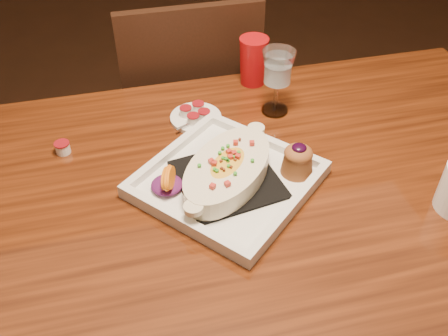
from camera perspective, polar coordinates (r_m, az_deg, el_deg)
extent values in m
cube|color=maroon|center=(1.04, 1.85, -3.46)|extent=(1.50, 0.90, 0.04)
cylinder|color=black|center=(1.78, 19.56, -0.01)|extent=(0.07, 0.07, 0.71)
cube|color=black|center=(1.75, -4.42, 5.80)|extent=(0.42, 0.42, 0.04)
cylinder|color=black|center=(2.04, -0.27, 4.04)|extent=(0.04, 0.04, 0.45)
cylinder|color=black|center=(2.01, -9.76, 2.57)|extent=(0.04, 0.04, 0.45)
cylinder|color=black|center=(1.79, 2.30, -2.38)|extent=(0.04, 0.04, 0.45)
cylinder|color=black|center=(1.75, -8.50, -4.20)|extent=(0.04, 0.04, 0.45)
cube|color=black|center=(1.45, -3.54, 9.59)|extent=(0.40, 0.03, 0.46)
cube|color=white|center=(1.04, 0.40, -1.64)|extent=(0.45, 0.45, 0.01)
cube|color=black|center=(1.03, 0.40, -1.28)|extent=(0.23, 0.23, 0.01)
ellipsoid|color=gold|center=(1.01, 0.41, -0.17)|extent=(0.24, 0.25, 0.04)
ellipsoid|color=#521251|center=(1.01, -6.54, -1.92)|extent=(0.07, 0.07, 0.02)
cone|color=brown|center=(1.05, 8.38, 0.59)|extent=(0.07, 0.07, 0.05)
ellipsoid|color=brown|center=(1.03, 8.51, 1.65)|extent=(0.06, 0.06, 0.03)
ellipsoid|color=black|center=(1.02, 8.59, 2.29)|extent=(0.03, 0.03, 0.01)
cylinder|color=silver|center=(1.25, 5.81, 6.64)|extent=(0.07, 0.07, 0.01)
cylinder|color=silver|center=(1.23, 5.93, 8.11)|extent=(0.01, 0.01, 0.08)
cone|color=silver|center=(1.19, 6.19, 11.32)|extent=(0.08, 0.08, 0.08)
cylinder|color=white|center=(1.22, -3.24, 5.76)|extent=(0.12, 0.12, 0.01)
cylinder|color=white|center=(1.22, -4.38, 6.43)|extent=(0.03, 0.03, 0.02)
cylinder|color=maroon|center=(1.21, -4.41, 6.87)|extent=(0.03, 0.03, 0.00)
cylinder|color=white|center=(1.23, -2.96, 6.92)|extent=(0.03, 0.03, 0.02)
cylinder|color=maroon|center=(1.22, -2.98, 7.37)|extent=(0.03, 0.03, 0.00)
cylinder|color=white|center=(1.20, -2.28, 6.04)|extent=(0.03, 0.03, 0.02)
cylinder|color=maroon|center=(1.19, -2.30, 6.49)|extent=(0.03, 0.03, 0.00)
cylinder|color=white|center=(1.19, -3.52, 5.56)|extent=(0.03, 0.03, 0.02)
cylinder|color=maroon|center=(1.18, -3.54, 6.01)|extent=(0.03, 0.03, 0.00)
cylinder|color=white|center=(1.17, -17.95, 2.18)|extent=(0.03, 0.03, 0.02)
cylinder|color=maroon|center=(1.16, -18.08, 2.68)|extent=(0.03, 0.03, 0.00)
cone|color=#B60D11|center=(1.33, 3.37, 12.10)|extent=(0.08, 0.08, 0.13)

